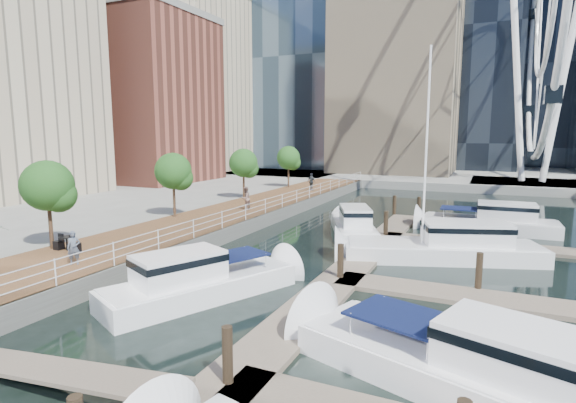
# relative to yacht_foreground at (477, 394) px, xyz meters

# --- Properties ---
(ground) EXTENTS (520.00, 520.00, 0.00)m
(ground) POSITION_rel_yacht_foreground_xyz_m (-9.22, -0.53, 0.00)
(ground) COLOR black
(ground) RESTS_ON ground
(boardwalk) EXTENTS (6.00, 60.00, 1.00)m
(boardwalk) POSITION_rel_yacht_foreground_xyz_m (-18.22, 14.47, 0.50)
(boardwalk) COLOR brown
(boardwalk) RESTS_ON ground
(seawall) EXTENTS (0.25, 60.00, 1.00)m
(seawall) POSITION_rel_yacht_foreground_xyz_m (-15.22, 14.47, 0.50)
(seawall) COLOR #595954
(seawall) RESTS_ON ground
(land_far) EXTENTS (200.00, 114.00, 1.00)m
(land_far) POSITION_rel_yacht_foreground_xyz_m (-9.22, 101.47, 0.50)
(land_far) COLOR gray
(land_far) RESTS_ON ground
(pier) EXTENTS (14.00, 12.00, 1.00)m
(pier) POSITION_rel_yacht_foreground_xyz_m (4.78, 51.47, 0.50)
(pier) COLOR gray
(pier) RESTS_ON ground
(railing) EXTENTS (0.10, 60.00, 1.05)m
(railing) POSITION_rel_yacht_foreground_xyz_m (-15.32, 14.47, 1.52)
(railing) COLOR white
(railing) RESTS_ON boardwalk
(floating_docks) EXTENTS (16.00, 34.00, 2.60)m
(floating_docks) POSITION_rel_yacht_foreground_xyz_m (-1.25, 9.45, 0.49)
(floating_docks) COLOR #6D6051
(floating_docks) RESTS_ON ground
(midrise_condos) EXTENTS (19.00, 67.00, 28.00)m
(midrise_condos) POSITION_rel_yacht_foreground_xyz_m (-42.79, 26.28, 13.42)
(midrise_condos) COLOR #BCAD8E
(midrise_condos) RESTS_ON ground
(street_trees) EXTENTS (2.60, 42.60, 4.60)m
(street_trees) POSITION_rel_yacht_foreground_xyz_m (-20.62, 13.47, 4.29)
(street_trees) COLOR #3F2B1C
(street_trees) RESTS_ON ground
(yacht_foreground) EXTENTS (11.57, 6.37, 2.15)m
(yacht_foreground) POSITION_rel_yacht_foreground_xyz_m (0.00, 0.00, 0.00)
(yacht_foreground) COLOR white
(yacht_foreground) RESTS_ON ground
(pedestrian_near) EXTENTS (0.67, 0.65, 1.55)m
(pedestrian_near) POSITION_rel_yacht_foreground_xyz_m (-17.14, 1.89, 1.77)
(pedestrian_near) COLOR #4E5868
(pedestrian_near) RESTS_ON boardwalk
(pedestrian_mid) EXTENTS (0.75, 0.93, 1.84)m
(pedestrian_mid) POSITION_rel_yacht_foreground_xyz_m (-17.42, 18.14, 1.92)
(pedestrian_mid) COLOR #85665B
(pedestrian_mid) RESTS_ON boardwalk
(pedestrian_far) EXTENTS (1.17, 0.82, 1.85)m
(pedestrian_far) POSITION_rel_yacht_foreground_xyz_m (-17.22, 31.86, 1.92)
(pedestrian_far) COLOR #2E3339
(pedestrian_far) RESTS_ON boardwalk
(moored_yachts) EXTENTS (25.88, 32.51, 11.50)m
(moored_yachts) POSITION_rel_yacht_foreground_xyz_m (-1.48, 11.45, 0.00)
(moored_yachts) COLOR silver
(moored_yachts) RESTS_ON ground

